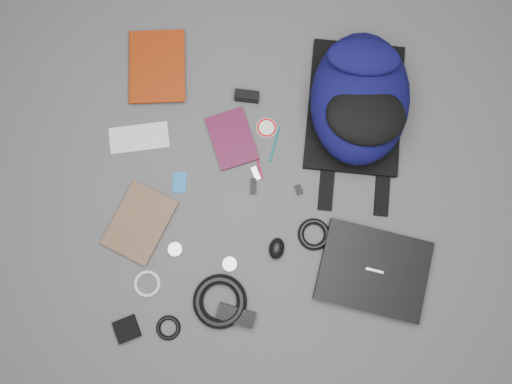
{
  "coord_description": "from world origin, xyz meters",
  "views": [
    {
      "loc": [
        0.01,
        -0.27,
        1.76
      ],
      "look_at": [
        0.0,
        0.0,
        0.02
      ],
      "focal_mm": 35.0,
      "sensor_mm": 36.0,
      "label": 1
    }
  ],
  "objects_px": {
    "power_brick": "(236,315)",
    "pouch": "(127,329)",
    "laptop": "(373,270)",
    "textbook_red": "(129,68)",
    "backpack": "(360,98)",
    "dvd_case": "(232,139)",
    "compact_camera": "(247,96)",
    "comic_book": "(117,211)",
    "mouse": "(277,249)"
  },
  "relations": [
    {
      "from": "dvd_case",
      "to": "pouch",
      "type": "xyz_separation_m",
      "value": [
        -0.33,
        -0.68,
        0.0
      ]
    },
    {
      "from": "textbook_red",
      "to": "compact_camera",
      "type": "distance_m",
      "value": 0.45
    },
    {
      "from": "laptop",
      "to": "compact_camera",
      "type": "distance_m",
      "value": 0.77
    },
    {
      "from": "dvd_case",
      "to": "comic_book",
      "type": "bearing_deg",
      "value": -164.91
    },
    {
      "from": "backpack",
      "to": "textbook_red",
      "type": "relative_size",
      "value": 1.9
    },
    {
      "from": "backpack",
      "to": "mouse",
      "type": "xyz_separation_m",
      "value": [
        -0.27,
        -0.52,
        -0.09
      ]
    },
    {
      "from": "backpack",
      "to": "dvd_case",
      "type": "xyz_separation_m",
      "value": [
        -0.44,
        -0.13,
        -0.1
      ]
    },
    {
      "from": "textbook_red",
      "to": "laptop",
      "type": "bearing_deg",
      "value": -42.05
    },
    {
      "from": "laptop",
      "to": "comic_book",
      "type": "bearing_deg",
      "value": -179.09
    },
    {
      "from": "comic_book",
      "to": "textbook_red",
      "type": "bearing_deg",
      "value": 113.91
    },
    {
      "from": "laptop",
      "to": "textbook_red",
      "type": "distance_m",
      "value": 1.15
    },
    {
      "from": "mouse",
      "to": "power_brick",
      "type": "bearing_deg",
      "value": -110.61
    },
    {
      "from": "backpack",
      "to": "laptop",
      "type": "bearing_deg",
      "value": -79.68
    },
    {
      "from": "comic_book",
      "to": "compact_camera",
      "type": "height_order",
      "value": "compact_camera"
    },
    {
      "from": "comic_book",
      "to": "dvd_case",
      "type": "relative_size",
      "value": 1.23
    },
    {
      "from": "laptop",
      "to": "compact_camera",
      "type": "relative_size",
      "value": 4.13
    },
    {
      "from": "dvd_case",
      "to": "compact_camera",
      "type": "distance_m",
      "value": 0.17
    },
    {
      "from": "compact_camera",
      "to": "mouse",
      "type": "distance_m",
      "value": 0.56
    },
    {
      "from": "backpack",
      "to": "textbook_red",
      "type": "xyz_separation_m",
      "value": [
        -0.83,
        0.13,
        -0.1
      ]
    },
    {
      "from": "laptop",
      "to": "compact_camera",
      "type": "xyz_separation_m",
      "value": [
        -0.46,
        0.61,
        0.01
      ]
    },
    {
      "from": "backpack",
      "to": "comic_book",
      "type": "xyz_separation_m",
      "value": [
        -0.84,
        -0.41,
        -0.1
      ]
    },
    {
      "from": "backpack",
      "to": "power_brick",
      "type": "relative_size",
      "value": 4.11
    },
    {
      "from": "dvd_case",
      "to": "compact_camera",
      "type": "xyz_separation_m",
      "value": [
        0.05,
        0.16,
        0.02
      ]
    },
    {
      "from": "pouch",
      "to": "laptop",
      "type": "bearing_deg",
      "value": 14.91
    },
    {
      "from": "textbook_red",
      "to": "pouch",
      "type": "distance_m",
      "value": 0.94
    },
    {
      "from": "comic_book",
      "to": "dvd_case",
      "type": "distance_m",
      "value": 0.48
    },
    {
      "from": "textbook_red",
      "to": "comic_book",
      "type": "bearing_deg",
      "value": -94.27
    },
    {
      "from": "dvd_case",
      "to": "mouse",
      "type": "height_order",
      "value": "mouse"
    },
    {
      "from": "textbook_red",
      "to": "pouch",
      "type": "xyz_separation_m",
      "value": [
        0.06,
        -0.94,
        -0.01
      ]
    },
    {
      "from": "backpack",
      "to": "comic_book",
      "type": "distance_m",
      "value": 0.94
    },
    {
      "from": "backpack",
      "to": "pouch",
      "type": "bearing_deg",
      "value": -129.74
    },
    {
      "from": "laptop",
      "to": "textbook_red",
      "type": "relative_size",
      "value": 1.31
    },
    {
      "from": "power_brick",
      "to": "textbook_red",
      "type": "bearing_deg",
      "value": 130.13
    },
    {
      "from": "power_brick",
      "to": "dvd_case",
      "type": "bearing_deg",
      "value": 107.65
    },
    {
      "from": "power_brick",
      "to": "laptop",
      "type": "bearing_deg",
      "value": 33.56
    },
    {
      "from": "laptop",
      "to": "dvd_case",
      "type": "height_order",
      "value": "laptop"
    },
    {
      "from": "power_brick",
      "to": "pouch",
      "type": "distance_m",
      "value": 0.38
    },
    {
      "from": "comic_book",
      "to": "mouse",
      "type": "xyz_separation_m",
      "value": [
        0.57,
        -0.11,
        0.01
      ]
    },
    {
      "from": "backpack",
      "to": "power_brick",
      "type": "height_order",
      "value": "backpack"
    },
    {
      "from": "laptop",
      "to": "pouch",
      "type": "relative_size",
      "value": 4.68
    },
    {
      "from": "textbook_red",
      "to": "power_brick",
      "type": "bearing_deg",
      "value": -67.58
    },
    {
      "from": "compact_camera",
      "to": "comic_book",
      "type": "bearing_deg",
      "value": -131.08
    },
    {
      "from": "power_brick",
      "to": "pouch",
      "type": "bearing_deg",
      "value": -157.08
    },
    {
      "from": "dvd_case",
      "to": "compact_camera",
      "type": "relative_size",
      "value": 2.3
    },
    {
      "from": "laptop",
      "to": "pouch",
      "type": "distance_m",
      "value": 0.87
    },
    {
      "from": "laptop",
      "to": "compact_camera",
      "type": "height_order",
      "value": "compact_camera"
    },
    {
      "from": "dvd_case",
      "to": "compact_camera",
      "type": "bearing_deg",
      "value": 52.64
    },
    {
      "from": "mouse",
      "to": "textbook_red",
      "type": "bearing_deg",
      "value": 140.16
    },
    {
      "from": "pouch",
      "to": "backpack",
      "type": "bearing_deg",
      "value": 46.24
    },
    {
      "from": "power_brick",
      "to": "pouch",
      "type": "xyz_separation_m",
      "value": [
        -0.37,
        -0.06,
        -0.01
      ]
    }
  ]
}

